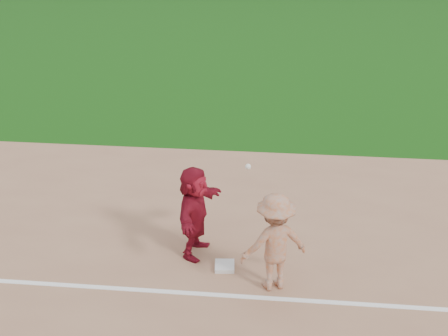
{
  "coord_description": "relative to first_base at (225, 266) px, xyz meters",
  "views": [
    {
      "loc": [
        0.97,
        -8.33,
        6.34
      ],
      "look_at": [
        0.0,
        1.5,
        1.3
      ],
      "focal_mm": 45.0,
      "sensor_mm": 36.0,
      "label": 1
    }
  ],
  "objects": [
    {
      "name": "foul_line",
      "position": [
        -0.16,
        -0.77,
        -0.03
      ],
      "size": [
        60.0,
        0.1,
        0.01
      ],
      "primitive_type": "cube",
      "color": "white",
      "rests_on": "infield_dirt"
    },
    {
      "name": "first_base_play",
      "position": [
        0.89,
        -0.42,
        0.87
      ],
      "size": [
        1.34,
        1.06,
        2.28
      ],
      "color": "#969698",
      "rests_on": "infield_dirt"
    },
    {
      "name": "base_runner",
      "position": [
        -0.6,
        0.43,
        0.87
      ],
      "size": [
        0.88,
        1.76,
        1.82
      ],
      "primitive_type": "imported",
      "rotation": [
        0.0,
        0.0,
        1.36
      ],
      "color": "maroon",
      "rests_on": "infield_dirt"
    },
    {
      "name": "ground",
      "position": [
        -0.16,
        0.03,
        -0.06
      ],
      "size": [
        160.0,
        160.0,
        0.0
      ],
      "primitive_type": "plane",
      "color": "#14480D",
      "rests_on": "ground"
    },
    {
      "name": "first_base",
      "position": [
        0.0,
        0.0,
        0.0
      ],
      "size": [
        0.38,
        0.38,
        0.08
      ],
      "primitive_type": "cube",
      "rotation": [
        0.0,
        0.0,
        0.09
      ],
      "color": "silver",
      "rests_on": "infield_dirt"
    }
  ]
}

